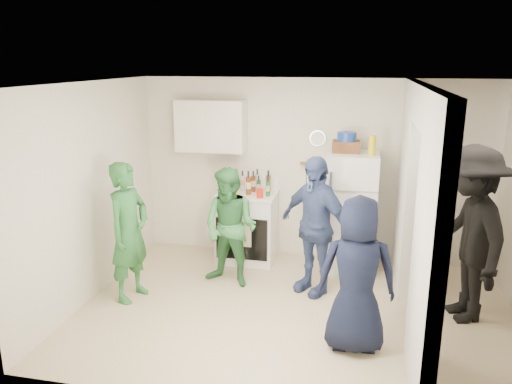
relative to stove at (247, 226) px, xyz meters
The scene contains 34 objects.
floor 1.69m from the stove, 57.78° to the right, with size 4.80×4.80×0.00m, color #CBB98F.
wall_back 1.20m from the stove, 20.92° to the left, with size 4.80×4.80×0.00m, color silver.
wall_front 3.28m from the stove, 74.29° to the right, with size 4.80×4.80×0.00m, color silver.
wall_left 2.20m from the stove, 138.28° to the right, with size 3.40×3.40×0.00m, color silver.
ceiling 2.59m from the stove, 57.78° to the right, with size 4.80×4.80×0.00m, color white.
partition_pier_back 2.22m from the stove, ahead, with size 0.12×1.20×2.50m, color silver.
partition_pier_front 3.31m from the stove, 50.13° to the right, with size 0.12×1.20×2.50m, color silver.
partition_header 3.07m from the stove, 33.58° to the right, with size 0.12×1.00×0.40m, color silver.
stove is the anchor object (origin of this frame).
upper_cabinet 1.48m from the stove, 164.39° to the left, with size 0.95×0.34×0.70m, color silver.
fridge 1.44m from the stove, ahead, with size 0.65×0.63×1.58m, color white.
wicker_basket 1.75m from the stove, ahead, with size 0.35×0.25×0.15m, color brown.
blue_bowl 1.84m from the stove, ahead, with size 0.24×0.24×0.11m, color navy.
yellow_cup_stack_top 2.04m from the stove, ahead, with size 0.09×0.09×0.25m, color yellow.
wall_clock 1.55m from the stove, 18.75° to the left, with size 0.22×0.22×0.03m, color white.
spice_shelf 1.26m from the stove, 17.97° to the left, with size 0.35×0.08×0.03m, color olive.
yellow_cup_stack_stove 0.66m from the stove, 118.61° to the right, with size 0.09×0.09×0.25m, color yellow.
red_cup 0.62m from the stove, 42.27° to the right, with size 0.09×0.09×0.12m, color red.
person_green_left 1.81m from the stove, 126.59° to the right, with size 0.60×0.39×1.64m, color #2C6E3C.
person_green_center 0.86m from the stove, 91.38° to the right, with size 0.72×0.56×1.48m, color #388045.
person_denim 1.34m from the stove, 39.22° to the right, with size 0.98×0.41×1.67m, color #3C5684.
person_navy 2.51m from the stove, 52.37° to the right, with size 0.75×0.49×1.53m, color black.
person_nook 2.92m from the stove, 22.64° to the right, with size 1.23×0.71×1.90m, color black.
bottle_a 0.71m from the stove, 154.26° to the left, with size 0.06×0.06×0.32m, color brown.
bottle_b 0.63m from the stove, 159.31° to the right, with size 0.07×0.07×0.25m, color #1B4E1A.
bottle_c 0.64m from the stove, 123.82° to the left, with size 0.06×0.06×0.28m, color silver.
bottle_d 0.65m from the stove, 61.73° to the right, with size 0.07×0.07×0.32m, color maroon.
bottle_e 0.67m from the stove, 63.02° to the left, with size 0.06×0.06×0.30m, color #9CA1AD.
bottle_f 0.63m from the stove, ahead, with size 0.06×0.06×0.25m, color #153B1F.
bottle_g 0.70m from the stove, 30.03° to the left, with size 0.07×0.07×0.30m, color brown.
bottle_h 0.69m from the stove, 157.66° to the right, with size 0.06×0.06×0.25m, color #B3B7BF.
bottle_i 0.64m from the stove, 55.92° to the left, with size 0.06×0.06×0.29m, color #5E2A10.
bottle_j 0.70m from the stove, 16.81° to the right, with size 0.06×0.06×0.27m, color #1F5B29.
bottle_k 0.65m from the stove, 164.57° to the left, with size 0.08×0.08×0.26m, color brown.
Camera 1 is at (0.63, -5.04, 2.74)m, focal length 35.00 mm.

